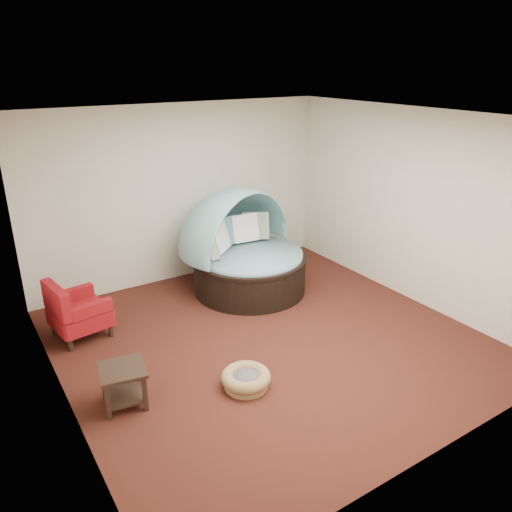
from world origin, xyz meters
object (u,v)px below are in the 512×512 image
red_armchair (76,312)px  side_table (123,381)px  pet_basket (246,379)px  canopy_daybed (244,244)px

red_armchair → side_table: (0.05, -1.67, -0.08)m
pet_basket → red_armchair: size_ratio=0.90×
pet_basket → red_armchair: 2.48m
canopy_daybed → pet_basket: bearing=-138.7°
canopy_daybed → red_armchair: bearing=164.6°
canopy_daybed → pet_basket: (-1.33, -2.20, -0.64)m
pet_basket → canopy_daybed: bearing=58.9°
canopy_daybed → red_armchair: canopy_daybed is taller
side_table → canopy_daybed: bearing=34.6°
side_table → red_armchair: bearing=91.7°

